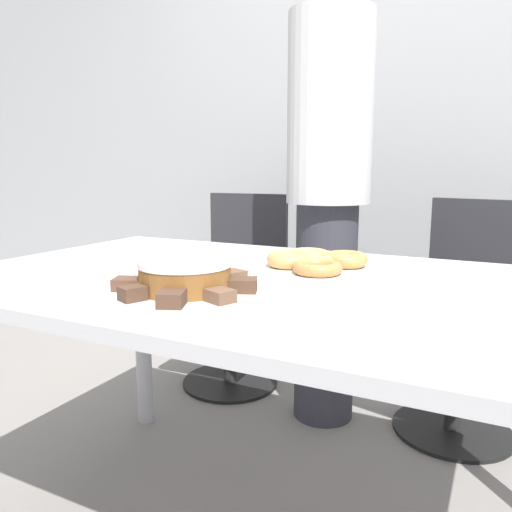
# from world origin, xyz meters

# --- Properties ---
(wall_back) EXTENTS (8.00, 0.05, 2.60)m
(wall_back) POSITION_xyz_m (0.00, 1.56, 1.30)
(wall_back) COLOR #A8AAAD
(wall_back) RESTS_ON ground_plane
(table) EXTENTS (1.53, 0.92, 0.73)m
(table) POSITION_xyz_m (0.00, 0.00, 0.65)
(table) COLOR silver
(table) RESTS_ON ground_plane
(person_standing) EXTENTS (0.31, 0.31, 1.74)m
(person_standing) POSITION_xyz_m (-0.09, 0.77, 0.93)
(person_standing) COLOR #383842
(person_standing) RESTS_ON ground_plane
(office_chair_left) EXTENTS (0.46, 0.46, 0.87)m
(office_chair_left) POSITION_xyz_m (-0.58, 0.92, 0.41)
(office_chair_left) COLOR black
(office_chair_left) RESTS_ON ground_plane
(office_chair_right) EXTENTS (0.53, 0.53, 0.87)m
(office_chair_right) POSITION_xyz_m (0.41, 0.92, 0.41)
(office_chair_right) COLOR black
(office_chair_right) RESTS_ON ground_plane
(plate_cake) EXTENTS (0.32, 0.32, 0.01)m
(plate_cake) POSITION_xyz_m (-0.06, -0.22, 0.74)
(plate_cake) COLOR white
(plate_cake) RESTS_ON table
(plate_donuts) EXTENTS (0.33, 0.33, 0.01)m
(plate_donuts) POSITION_xyz_m (0.08, 0.14, 0.74)
(plate_donuts) COLOR white
(plate_donuts) RESTS_ON table
(frosted_cake) EXTENTS (0.19, 0.19, 0.06)m
(frosted_cake) POSITION_xyz_m (-0.06, -0.22, 0.77)
(frosted_cake) COLOR brown
(frosted_cake) RESTS_ON plate_cake
(lamington_0) EXTENTS (0.07, 0.07, 0.03)m
(lamington_0) POSITION_xyz_m (0.05, -0.18, 0.75)
(lamington_0) COLOR #513828
(lamington_0) RESTS_ON plate_cake
(lamington_1) EXTENTS (0.07, 0.07, 0.03)m
(lamington_1) POSITION_xyz_m (-0.02, -0.11, 0.75)
(lamington_1) COLOR brown
(lamington_1) RESTS_ON plate_cake
(lamington_2) EXTENTS (0.06, 0.07, 0.03)m
(lamington_2) POSITION_xyz_m (-0.11, -0.11, 0.76)
(lamington_2) COLOR brown
(lamington_2) RESTS_ON plate_cake
(lamington_3) EXTENTS (0.07, 0.06, 0.03)m
(lamington_3) POSITION_xyz_m (-0.17, -0.18, 0.75)
(lamington_3) COLOR brown
(lamington_3) RESTS_ON plate_cake
(lamington_4) EXTENTS (0.07, 0.07, 0.02)m
(lamington_4) POSITION_xyz_m (-0.17, -0.27, 0.75)
(lamington_4) COLOR brown
(lamington_4) RESTS_ON plate_cake
(lamington_5) EXTENTS (0.05, 0.06, 0.03)m
(lamington_5) POSITION_xyz_m (-0.11, -0.33, 0.75)
(lamington_5) COLOR #513828
(lamington_5) RESTS_ON plate_cake
(lamington_6) EXTENTS (0.06, 0.07, 0.03)m
(lamington_6) POSITION_xyz_m (-0.01, -0.33, 0.75)
(lamington_6) COLOR #513828
(lamington_6) RESTS_ON plate_cake
(lamington_7) EXTENTS (0.06, 0.06, 0.02)m
(lamington_7) POSITION_xyz_m (0.05, -0.27, 0.75)
(lamington_7) COLOR brown
(lamington_7) RESTS_ON plate_cake
(donut_0) EXTENTS (0.12, 0.12, 0.03)m
(donut_0) POSITION_xyz_m (0.08, 0.14, 0.76)
(donut_0) COLOR tan
(donut_0) RESTS_ON plate_donuts
(donut_1) EXTENTS (0.12, 0.12, 0.03)m
(donut_1) POSITION_xyz_m (0.12, 0.06, 0.76)
(donut_1) COLOR #C68447
(donut_1) RESTS_ON plate_donuts
(donut_2) EXTENTS (0.11, 0.11, 0.04)m
(donut_2) POSITION_xyz_m (0.16, 0.18, 0.76)
(donut_2) COLOR #D18E4C
(donut_2) RESTS_ON plate_donuts
(donut_3) EXTENTS (0.12, 0.12, 0.03)m
(donut_3) POSITION_xyz_m (0.05, 0.19, 0.76)
(donut_3) COLOR #E5AD66
(donut_3) RESTS_ON plate_donuts
(donut_4) EXTENTS (0.12, 0.12, 0.04)m
(donut_4) POSITION_xyz_m (0.03, 0.11, 0.76)
(donut_4) COLOR tan
(donut_4) RESTS_ON plate_donuts
(napkin) EXTENTS (0.11, 0.09, 0.01)m
(napkin) POSITION_xyz_m (-0.36, -0.08, 0.73)
(napkin) COLOR white
(napkin) RESTS_ON table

